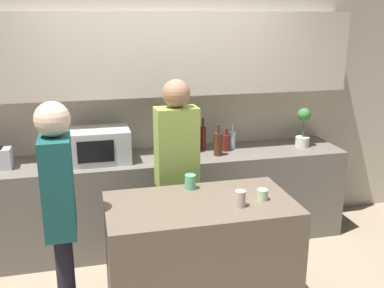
{
  "coord_description": "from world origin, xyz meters",
  "views": [
    {
      "loc": [
        -0.65,
        -2.6,
        2.18
      ],
      "look_at": [
        0.08,
        0.44,
        1.27
      ],
      "focal_mm": 42.0,
      "sensor_mm": 36.0,
      "label": 1
    }
  ],
  "objects_px": {
    "bottle_0": "(184,143)",
    "bottle_5": "(232,140)",
    "bottle_2": "(203,138)",
    "cup_2": "(240,199)",
    "cup_0": "(190,182)",
    "bottle_4": "(226,142)",
    "person_left": "(60,205)",
    "potted_plant": "(303,127)",
    "cup_1": "(262,195)",
    "person_center": "(177,163)",
    "microwave": "(101,145)",
    "bottle_3": "(218,144)",
    "bottle_1": "(196,142)"
  },
  "relations": [
    {
      "from": "bottle_3",
      "to": "potted_plant",
      "type": "bearing_deg",
      "value": 5.31
    },
    {
      "from": "bottle_5",
      "to": "bottle_2",
      "type": "bearing_deg",
      "value": 173.33
    },
    {
      "from": "bottle_2",
      "to": "cup_2",
      "type": "height_order",
      "value": "bottle_2"
    },
    {
      "from": "microwave",
      "to": "cup_2",
      "type": "height_order",
      "value": "microwave"
    },
    {
      "from": "bottle_2",
      "to": "bottle_3",
      "type": "distance_m",
      "value": 0.23
    },
    {
      "from": "microwave",
      "to": "person_center",
      "type": "xyz_separation_m",
      "value": [
        0.59,
        -0.57,
        -0.03
      ]
    },
    {
      "from": "potted_plant",
      "to": "bottle_3",
      "type": "height_order",
      "value": "potted_plant"
    },
    {
      "from": "cup_1",
      "to": "cup_2",
      "type": "relative_size",
      "value": 0.68
    },
    {
      "from": "potted_plant",
      "to": "cup_0",
      "type": "xyz_separation_m",
      "value": [
        -1.38,
        -0.93,
        -0.11
      ]
    },
    {
      "from": "person_left",
      "to": "person_center",
      "type": "distance_m",
      "value": 1.1
    },
    {
      "from": "cup_1",
      "to": "person_left",
      "type": "xyz_separation_m",
      "value": [
        -1.37,
        0.05,
        0.04
      ]
    },
    {
      "from": "cup_1",
      "to": "cup_2",
      "type": "xyz_separation_m",
      "value": [
        -0.19,
        -0.07,
        0.02
      ]
    },
    {
      "from": "bottle_0",
      "to": "cup_2",
      "type": "height_order",
      "value": "bottle_0"
    },
    {
      "from": "bottle_4",
      "to": "microwave",
      "type": "bearing_deg",
      "value": -178.03
    },
    {
      "from": "microwave",
      "to": "bottle_2",
      "type": "bearing_deg",
      "value": 7.5
    },
    {
      "from": "cup_0",
      "to": "person_center",
      "type": "height_order",
      "value": "person_center"
    },
    {
      "from": "bottle_4",
      "to": "person_center",
      "type": "relative_size",
      "value": 0.13
    },
    {
      "from": "bottle_3",
      "to": "person_center",
      "type": "height_order",
      "value": "person_center"
    },
    {
      "from": "bottle_0",
      "to": "bottle_4",
      "type": "xyz_separation_m",
      "value": [
        0.4,
        -0.09,
        0.0
      ]
    },
    {
      "from": "microwave",
      "to": "cup_0",
      "type": "bearing_deg",
      "value": -56.51
    },
    {
      "from": "bottle_5",
      "to": "person_center",
      "type": "distance_m",
      "value": 0.96
    },
    {
      "from": "bottle_0",
      "to": "bottle_5",
      "type": "xyz_separation_m",
      "value": [
        0.48,
        -0.04,
        0.01
      ]
    },
    {
      "from": "bottle_0",
      "to": "cup_1",
      "type": "height_order",
      "value": "bottle_0"
    },
    {
      "from": "microwave",
      "to": "bottle_3",
      "type": "height_order",
      "value": "bottle_3"
    },
    {
      "from": "bottle_5",
      "to": "cup_1",
      "type": "distance_m",
      "value": 1.36
    },
    {
      "from": "bottle_2",
      "to": "person_center",
      "type": "height_order",
      "value": "person_center"
    },
    {
      "from": "bottle_0",
      "to": "cup_2",
      "type": "xyz_separation_m",
      "value": [
        0.07,
        -1.45,
        0.01
      ]
    },
    {
      "from": "bottle_1",
      "to": "bottle_5",
      "type": "bearing_deg",
      "value": 4.32
    },
    {
      "from": "bottle_4",
      "to": "bottle_3",
      "type": "bearing_deg",
      "value": -133.23
    },
    {
      "from": "cup_2",
      "to": "cup_0",
      "type": "bearing_deg",
      "value": 122.93
    },
    {
      "from": "bottle_2",
      "to": "person_left",
      "type": "xyz_separation_m",
      "value": [
        -1.3,
        -1.32,
        -0.01
      ]
    },
    {
      "from": "bottle_1",
      "to": "bottle_4",
      "type": "xyz_separation_m",
      "value": [
        0.29,
        -0.03,
        -0.01
      ]
    },
    {
      "from": "bottle_1",
      "to": "bottle_2",
      "type": "height_order",
      "value": "bottle_2"
    },
    {
      "from": "bottle_0",
      "to": "bottle_4",
      "type": "bearing_deg",
      "value": -12.69
    },
    {
      "from": "bottle_4",
      "to": "person_left",
      "type": "relative_size",
      "value": 0.13
    },
    {
      "from": "cup_2",
      "to": "person_center",
      "type": "height_order",
      "value": "person_center"
    },
    {
      "from": "bottle_0",
      "to": "cup_0",
      "type": "bearing_deg",
      "value": -99.84
    },
    {
      "from": "bottle_1",
      "to": "cup_0",
      "type": "distance_m",
      "value": 1.04
    },
    {
      "from": "bottle_0",
      "to": "bottle_1",
      "type": "xyz_separation_m",
      "value": [
        0.11,
        -0.06,
        0.02
      ]
    },
    {
      "from": "microwave",
      "to": "bottle_3",
      "type": "xyz_separation_m",
      "value": [
        1.08,
        -0.08,
        -0.03
      ]
    },
    {
      "from": "person_center",
      "to": "cup_2",
      "type": "bearing_deg",
      "value": 106.92
    },
    {
      "from": "bottle_3",
      "to": "cup_1",
      "type": "height_order",
      "value": "bottle_3"
    },
    {
      "from": "microwave",
      "to": "bottle_2",
      "type": "relative_size",
      "value": 1.63
    },
    {
      "from": "cup_2",
      "to": "person_center",
      "type": "distance_m",
      "value": 0.8
    },
    {
      "from": "bottle_1",
      "to": "cup_2",
      "type": "distance_m",
      "value": 1.39
    },
    {
      "from": "cup_2",
      "to": "bottle_3",
      "type": "bearing_deg",
      "value": 80.05
    },
    {
      "from": "potted_plant",
      "to": "bottle_1",
      "type": "distance_m",
      "value": 1.09
    },
    {
      "from": "bottle_1",
      "to": "cup_1",
      "type": "height_order",
      "value": "bottle_1"
    },
    {
      "from": "microwave",
      "to": "bottle_0",
      "type": "relative_size",
      "value": 2.35
    },
    {
      "from": "cup_1",
      "to": "bottle_5",
      "type": "bearing_deg",
      "value": 80.57
    }
  ]
}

